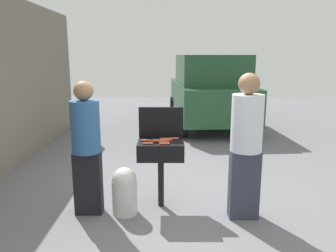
% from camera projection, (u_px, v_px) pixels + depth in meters
% --- Properties ---
extents(ground_plane, '(24.00, 24.00, 0.00)m').
position_uv_depth(ground_plane, '(173.00, 201.00, 4.60)').
color(ground_plane, slate).
extents(bbq_grill, '(0.60, 0.44, 0.90)m').
position_uv_depth(bbq_grill, '(161.00, 152.00, 4.31)').
color(bbq_grill, black).
rests_on(bbq_grill, ground).
extents(grill_lid_open, '(0.60, 0.05, 0.42)m').
position_uv_depth(grill_lid_open, '(161.00, 123.00, 4.45)').
color(grill_lid_open, black).
rests_on(grill_lid_open, bbq_grill).
extents(hot_dog_0, '(0.13, 0.03, 0.03)m').
position_uv_depth(hot_dog_0, '(165.00, 139.00, 4.37)').
color(hot_dog_0, '#C6593D').
rests_on(hot_dog_0, bbq_grill).
extents(hot_dog_1, '(0.13, 0.03, 0.03)m').
position_uv_depth(hot_dog_1, '(167.00, 140.00, 4.30)').
color(hot_dog_1, '#B74C33').
rests_on(hot_dog_1, bbq_grill).
extents(hot_dog_2, '(0.13, 0.04, 0.03)m').
position_uv_depth(hot_dog_2, '(164.00, 144.00, 4.12)').
color(hot_dog_2, '#AD4228').
rests_on(hot_dog_2, bbq_grill).
extents(hot_dog_3, '(0.13, 0.04, 0.03)m').
position_uv_depth(hot_dog_3, '(163.00, 141.00, 4.27)').
color(hot_dog_3, '#B74C33').
rests_on(hot_dog_3, bbq_grill).
extents(hot_dog_4, '(0.13, 0.03, 0.03)m').
position_uv_depth(hot_dog_4, '(164.00, 142.00, 4.19)').
color(hot_dog_4, '#B74C33').
rests_on(hot_dog_4, bbq_grill).
extents(hot_dog_5, '(0.13, 0.03, 0.03)m').
position_uv_depth(hot_dog_5, '(174.00, 138.00, 4.39)').
color(hot_dog_5, '#C6593D').
rests_on(hot_dog_5, bbq_grill).
extents(hot_dog_6, '(0.13, 0.03, 0.03)m').
position_uv_depth(hot_dog_6, '(153.00, 141.00, 4.25)').
color(hot_dog_6, '#AD4228').
rests_on(hot_dog_6, bbq_grill).
extents(hot_dog_7, '(0.13, 0.04, 0.03)m').
position_uv_depth(hot_dog_7, '(146.00, 140.00, 4.29)').
color(hot_dog_7, '#C6593D').
rests_on(hot_dog_7, bbq_grill).
extents(hot_dog_8, '(0.13, 0.03, 0.03)m').
position_uv_depth(hot_dog_8, '(158.00, 140.00, 4.30)').
color(hot_dog_8, '#B74C33').
rests_on(hot_dog_8, bbq_grill).
extents(hot_dog_9, '(0.13, 0.03, 0.03)m').
position_uv_depth(hot_dog_9, '(148.00, 143.00, 4.14)').
color(hot_dog_9, '#B74C33').
rests_on(hot_dog_9, bbq_grill).
extents(propane_tank, '(0.32, 0.32, 0.62)m').
position_uv_depth(propane_tank, '(124.00, 190.00, 4.18)').
color(propane_tank, silver).
rests_on(propane_tank, ground).
extents(person_left, '(0.36, 0.36, 1.70)m').
position_uv_depth(person_left, '(86.00, 144.00, 4.08)').
color(person_left, black).
rests_on(person_left, ground).
extents(person_right, '(0.38, 0.38, 1.80)m').
position_uv_depth(person_right, '(246.00, 142.00, 3.96)').
color(person_right, '#333847').
rests_on(person_right, ground).
extents(parked_minivan, '(2.24, 4.50, 2.02)m').
position_uv_depth(parked_minivan, '(209.00, 90.00, 9.56)').
color(parked_minivan, '#234C2D').
rests_on(parked_minivan, ground).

